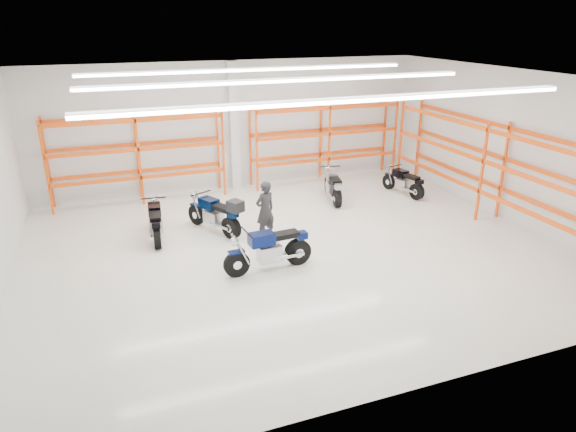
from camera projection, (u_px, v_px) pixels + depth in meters
name	position (u px, v px, depth m)	size (l,w,h in m)	color
ground	(292.00, 249.00, 13.92)	(14.00, 14.00, 0.00)	silver
room_shell	(293.00, 128.00, 12.75)	(14.02, 12.02, 4.51)	white
motorcycle_main	(272.00, 250.00, 12.60)	(2.29, 0.76, 1.13)	black
motorcycle_back_a	(156.00, 223.00, 14.37)	(0.70, 2.12, 1.04)	black
motorcycle_back_b	(217.00, 215.00, 14.74)	(1.27, 2.13, 1.17)	black
motorcycle_back_c	(333.00, 187.00, 17.42)	(0.86, 2.13, 1.06)	black
motorcycle_back_d	(405.00, 183.00, 17.98)	(0.71, 1.92, 0.95)	black
standing_man	(265.00, 210.00, 14.27)	(0.62, 0.40, 1.69)	black
structural_column	(234.00, 126.00, 18.18)	(0.32, 0.32, 4.50)	white
pallet_racking_back_left	(137.00, 149.00, 16.94)	(5.67, 0.87, 3.00)	#FF460D
pallet_racking_back_right	(325.00, 134.00, 19.17)	(5.67, 0.87, 3.00)	#FF460D
pallet_racking_side	(494.00, 162.00, 15.38)	(0.87, 9.07, 3.00)	#FF460D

